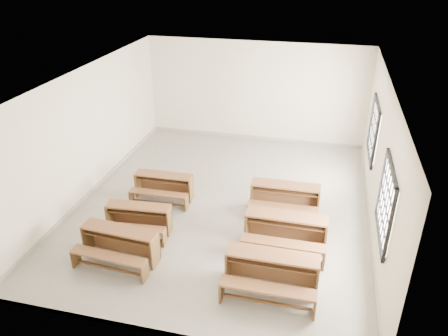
% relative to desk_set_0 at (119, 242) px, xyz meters
% --- Properties ---
extents(room, '(8.50, 8.50, 3.20)m').
position_rel_desk_set_0_xyz_m(room, '(1.64, 2.59, 1.73)').
color(room, gray).
rests_on(room, ground).
extents(desk_set_0, '(1.63, 0.93, 0.71)m').
position_rel_desk_set_0_xyz_m(desk_set_0, '(0.00, 0.00, 0.00)').
color(desk_set_0, brown).
rests_on(desk_set_0, ground).
extents(desk_set_1, '(1.49, 0.85, 0.65)m').
position_rel_desk_set_0_xyz_m(desk_set_1, '(-0.03, 1.01, -0.04)').
color(desk_set_1, brown).
rests_on(desk_set_1, ground).
extents(desk_set_2, '(1.48, 0.79, 0.66)m').
position_rel_desk_set_0_xyz_m(desk_set_2, '(0.00, 2.51, -0.03)').
color(desk_set_2, brown).
rests_on(desk_set_2, ground).
extents(desk_set_3, '(1.71, 0.89, 0.77)m').
position_rel_desk_set_0_xyz_m(desk_set_3, '(3.11, -0.15, 0.03)').
color(desk_set_3, brown).
rests_on(desk_set_3, ground).
extents(desk_set_4, '(1.71, 0.89, 0.77)m').
position_rel_desk_set_0_xyz_m(desk_set_4, '(3.22, 1.20, 0.04)').
color(desk_set_4, brown).
rests_on(desk_set_4, ground).
extents(desk_set_5, '(1.65, 0.88, 0.73)m').
position_rel_desk_set_0_xyz_m(desk_set_5, '(3.04, 2.57, 0.01)').
color(desk_set_5, brown).
rests_on(desk_set_5, ground).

